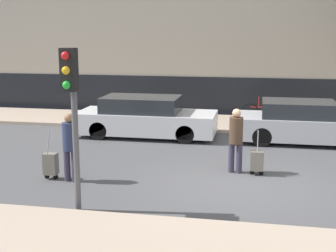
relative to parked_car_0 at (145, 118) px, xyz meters
name	(u,v)px	position (x,y,z in m)	size (l,w,h in m)	color
ground_plane	(241,184)	(3.39, -4.52, -0.64)	(80.00, 80.00, 0.00)	#4C4C4F
sidewalk_far	(248,124)	(3.39, 2.48, -0.58)	(28.00, 3.00, 0.12)	tan
parked_car_0	(145,118)	(0.00, 0.00, 0.00)	(4.64, 1.80, 1.35)	silver
parked_car_1	(302,123)	(5.12, 0.10, -0.01)	(4.13, 1.83, 1.33)	#B7BABF
pedestrian_left	(70,143)	(-0.60, -5.05, 0.29)	(0.35, 0.34, 1.64)	#383347
trolley_left	(51,164)	(-1.14, -4.99, -0.26)	(0.34, 0.29, 1.18)	slate
pedestrian_right	(236,137)	(3.20, -3.61, 0.29)	(0.35, 0.34, 1.64)	#383347
trolley_right	(257,161)	(3.74, -3.71, -0.28)	(0.34, 0.29, 1.14)	slate
traffic_light	(71,97)	(0.26, -6.89, 1.67)	(0.28, 0.47, 3.22)	#515154
parked_bicycle	(263,112)	(3.94, 2.76, -0.15)	(1.77, 0.06, 0.96)	black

